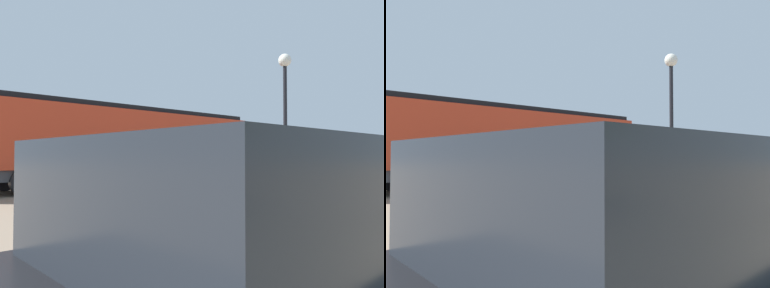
# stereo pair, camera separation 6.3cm
# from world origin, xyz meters

# --- Properties ---
(ground_plane) EXTENTS (120.00, 120.00, 0.00)m
(ground_plane) POSITION_xyz_m (0.00, 0.00, 0.00)
(ground_plane) COLOR #84705B
(locomotive) EXTENTS (2.90, 16.18, 3.98)m
(locomotive) POSITION_xyz_m (-3.45, 0.64, 2.24)
(locomotive) COLOR red
(locomotive) RESTS_ON ground_plane
(parked_car_black) EXTENTS (1.89, 4.01, 1.65)m
(parked_car_black) POSITION_xyz_m (11.14, -8.03, 0.85)
(parked_car_black) COLOR black
(parked_car_black) RESTS_ON ground_plane
(lamp_post) EXTENTS (0.55, 0.55, 5.89)m
(lamp_post) POSITION_xyz_m (3.92, 3.47, 4.29)
(lamp_post) COLOR black
(lamp_post) RESTS_ON ground_plane
(platform_fence) EXTENTS (0.05, 8.43, 1.22)m
(platform_fence) POSITION_xyz_m (2.97, 5.93, 0.78)
(platform_fence) COLOR black
(platform_fence) RESTS_ON ground_plane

